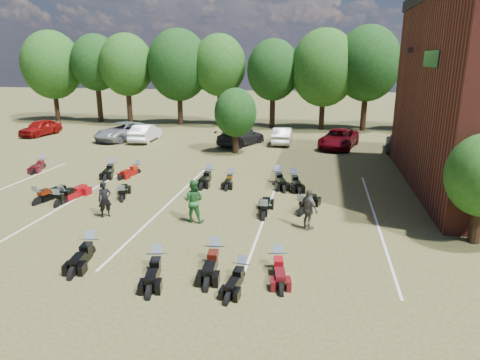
% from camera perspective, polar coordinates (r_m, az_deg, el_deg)
% --- Properties ---
extents(ground, '(160.00, 160.00, 0.00)m').
position_cam_1_polar(ground, '(18.08, -3.97, -7.02)').
color(ground, brown).
rests_on(ground, ground).
extents(car_0, '(2.29, 4.54, 1.48)m').
position_cam_1_polar(car_0, '(44.56, -25.07, 6.34)').
color(car_0, maroon).
rests_on(car_0, ground).
extents(car_1, '(1.75, 4.56, 1.48)m').
position_cam_1_polar(car_1, '(38.52, -12.51, 6.18)').
color(car_1, silver).
rests_on(car_1, ground).
extents(car_2, '(4.32, 6.14, 1.56)m').
position_cam_1_polar(car_2, '(39.58, -15.30, 6.30)').
color(car_2, gray).
rests_on(car_2, ground).
extents(car_3, '(3.94, 5.43, 1.46)m').
position_cam_1_polar(car_3, '(35.92, 0.13, 5.85)').
color(car_3, black).
rests_on(car_3, ground).
extents(car_4, '(2.23, 4.15, 1.34)m').
position_cam_1_polar(car_4, '(37.15, -0.10, 6.09)').
color(car_4, navy).
rests_on(car_4, ground).
extents(car_5, '(1.52, 4.30, 1.42)m').
position_cam_1_polar(car_5, '(36.66, 5.69, 5.94)').
color(car_5, '#A3A4A0').
rests_on(car_5, ground).
extents(car_6, '(3.72, 5.82, 1.49)m').
position_cam_1_polar(car_6, '(35.71, 13.02, 5.40)').
color(car_6, '#61050F').
rests_on(car_6, ground).
extents(car_7, '(2.64, 5.11, 1.42)m').
position_cam_1_polar(car_7, '(35.83, 20.48, 4.77)').
color(car_7, '#393A3E').
rests_on(car_7, ground).
extents(person_black, '(0.72, 0.69, 1.66)m').
position_cam_1_polar(person_black, '(20.47, -17.59, -2.49)').
color(person_black, black).
rests_on(person_black, ground).
extents(person_green, '(0.98, 0.79, 1.94)m').
position_cam_1_polar(person_green, '(19.02, -6.23, -2.76)').
color(person_green, '#25632B').
rests_on(person_green, ground).
extents(person_grey, '(1.03, 1.07, 1.79)m').
position_cam_1_polar(person_grey, '(18.35, 9.16, -3.84)').
color(person_grey, '#545148').
rests_on(person_grey, ground).
extents(motorcycle_2, '(1.08, 2.40, 1.29)m').
position_cam_1_polar(motorcycle_2, '(17.07, -19.26, -9.39)').
color(motorcycle_2, black).
rests_on(motorcycle_2, ground).
extents(motorcycle_3, '(1.20, 2.39, 1.27)m').
position_cam_1_polar(motorcycle_3, '(15.33, -10.91, -11.73)').
color(motorcycle_3, black).
rests_on(motorcycle_3, ground).
extents(motorcycle_4, '(0.83, 2.07, 1.12)m').
position_cam_1_polar(motorcycle_4, '(14.54, 0.15, -13.03)').
color(motorcycle_4, black).
rests_on(motorcycle_4, ground).
extents(motorcycle_5, '(1.00, 2.46, 1.34)m').
position_cam_1_polar(motorcycle_5, '(15.57, -3.39, -10.99)').
color(motorcycle_5, black).
rests_on(motorcycle_5, ground).
extents(motorcycle_6, '(1.05, 2.25, 1.20)m').
position_cam_1_polar(motorcycle_6, '(15.21, 5.01, -11.71)').
color(motorcycle_6, '#510B10').
rests_on(motorcycle_6, ground).
extents(motorcycle_7, '(1.11, 2.53, 1.37)m').
position_cam_1_polar(motorcycle_7, '(23.34, -22.41, -2.86)').
color(motorcycle_7, maroon).
rests_on(motorcycle_7, ground).
extents(motorcycle_8, '(1.35, 2.61, 1.39)m').
position_cam_1_polar(motorcycle_8, '(23.71, -25.25, -2.91)').
color(motorcycle_8, black).
rests_on(motorcycle_8, ground).
extents(motorcycle_9, '(0.86, 2.32, 1.27)m').
position_cam_1_polar(motorcycle_9, '(23.02, -23.07, -3.19)').
color(motorcycle_9, black).
rests_on(motorcycle_9, ground).
extents(motorcycle_10, '(1.39, 2.29, 1.22)m').
position_cam_1_polar(motorcycle_10, '(22.73, -15.40, -2.69)').
color(motorcycle_10, black).
rests_on(motorcycle_10, ground).
extents(motorcycle_12, '(1.50, 2.63, 1.40)m').
position_cam_1_polar(motorcycle_12, '(20.25, 8.18, -4.57)').
color(motorcycle_12, black).
rests_on(motorcycle_12, ground).
extents(motorcycle_13, '(0.86, 2.43, 1.34)m').
position_cam_1_polar(motorcycle_13, '(19.56, 3.15, -5.18)').
color(motorcycle_13, black).
rests_on(motorcycle_13, ground).
extents(motorcycle_14, '(1.19, 2.34, 1.25)m').
position_cam_1_polar(motorcycle_14, '(31.33, -24.74, 1.48)').
color(motorcycle_14, '#3D080F').
rests_on(motorcycle_14, ground).
extents(motorcycle_15, '(1.14, 2.23, 1.19)m').
position_cam_1_polar(motorcycle_15, '(27.85, -13.52, 0.86)').
color(motorcycle_15, maroon).
rests_on(motorcycle_15, ground).
extents(motorcycle_16, '(1.32, 2.51, 1.33)m').
position_cam_1_polar(motorcycle_16, '(28.39, -16.68, 0.91)').
color(motorcycle_16, black).
rests_on(motorcycle_16, ground).
extents(motorcycle_17, '(0.79, 2.13, 1.17)m').
position_cam_1_polar(motorcycle_17, '(25.08, -1.26, -0.35)').
color(motorcycle_17, black).
rests_on(motorcycle_17, ground).
extents(motorcycle_18, '(0.82, 2.47, 1.37)m').
position_cam_1_polar(motorcycle_18, '(25.59, -4.14, -0.06)').
color(motorcycle_18, black).
rests_on(motorcycle_18, ground).
extents(motorcycle_19, '(1.29, 2.52, 1.34)m').
position_cam_1_polar(motorcycle_19, '(24.86, 7.14, -0.62)').
color(motorcycle_19, black).
rests_on(motorcycle_19, ground).
extents(motorcycle_20, '(1.46, 2.63, 1.40)m').
position_cam_1_polar(motorcycle_20, '(25.19, 5.02, -0.34)').
color(motorcycle_20, black).
rests_on(motorcycle_20, ground).
extents(tree_line, '(56.00, 6.00, 9.79)m').
position_cam_1_polar(tree_line, '(45.40, 4.11, 15.01)').
color(tree_line, black).
rests_on(tree_line, ground).
extents(young_tree_midfield, '(3.20, 3.20, 4.70)m').
position_cam_1_polar(young_tree_midfield, '(32.45, -0.61, 8.97)').
color(young_tree_midfield, black).
rests_on(young_tree_midfield, ground).
extents(parking_lines, '(20.10, 14.00, 0.01)m').
position_cam_1_polar(parking_lines, '(21.61, -9.70, -3.29)').
color(parking_lines, silver).
rests_on(parking_lines, ground).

